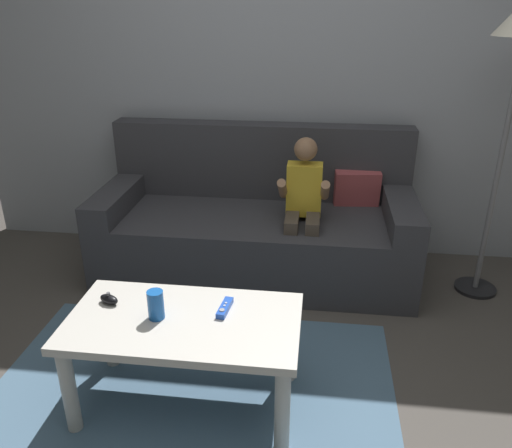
{
  "coord_description": "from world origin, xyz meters",
  "views": [
    {
      "loc": [
        0.24,
        -1.52,
        1.62
      ],
      "look_at": [
        -0.05,
        0.79,
        0.59
      ],
      "focal_mm": 35.99,
      "sensor_mm": 36.0,
      "label": 1
    }
  ],
  "objects_px": {
    "nunchuk_black": "(109,299)",
    "soda_can": "(156,305)",
    "person_seated_on_couch": "(303,206)",
    "game_remote_blue_near_edge": "(225,308)",
    "couch": "(257,226)",
    "coffee_table": "(184,334)"
  },
  "relations": [
    {
      "from": "person_seated_on_couch",
      "to": "game_remote_blue_near_edge",
      "type": "height_order",
      "value": "person_seated_on_couch"
    },
    {
      "from": "game_remote_blue_near_edge",
      "to": "person_seated_on_couch",
      "type": "bearing_deg",
      "value": 74.17
    },
    {
      "from": "soda_can",
      "to": "person_seated_on_couch",
      "type": "bearing_deg",
      "value": 63.12
    },
    {
      "from": "game_remote_blue_near_edge",
      "to": "nunchuk_black",
      "type": "distance_m",
      "value": 0.5
    },
    {
      "from": "person_seated_on_couch",
      "to": "soda_can",
      "type": "distance_m",
      "value": 1.2
    },
    {
      "from": "person_seated_on_couch",
      "to": "soda_can",
      "type": "bearing_deg",
      "value": -116.88
    },
    {
      "from": "person_seated_on_couch",
      "to": "soda_can",
      "type": "xyz_separation_m",
      "value": [
        -0.54,
        -1.07,
        -0.03
      ]
    },
    {
      "from": "coffee_table",
      "to": "game_remote_blue_near_edge",
      "type": "distance_m",
      "value": 0.2
    },
    {
      "from": "nunchuk_black",
      "to": "soda_can",
      "type": "distance_m",
      "value": 0.25
    },
    {
      "from": "person_seated_on_couch",
      "to": "nunchuk_black",
      "type": "distance_m",
      "value": 1.26
    },
    {
      "from": "couch",
      "to": "coffee_table",
      "type": "relative_size",
      "value": 2.02
    },
    {
      "from": "nunchuk_black",
      "to": "person_seated_on_couch",
      "type": "bearing_deg",
      "value": 52.07
    },
    {
      "from": "game_remote_blue_near_edge",
      "to": "soda_can",
      "type": "relative_size",
      "value": 1.17
    },
    {
      "from": "couch",
      "to": "coffee_table",
      "type": "bearing_deg",
      "value": -96.79
    },
    {
      "from": "couch",
      "to": "nunchuk_black",
      "type": "xyz_separation_m",
      "value": [
        -0.49,
        -1.18,
        0.15
      ]
    },
    {
      "from": "game_remote_blue_near_edge",
      "to": "soda_can",
      "type": "bearing_deg",
      "value": -161.96
    },
    {
      "from": "soda_can",
      "to": "nunchuk_black",
      "type": "bearing_deg",
      "value": 161.44
    },
    {
      "from": "nunchuk_black",
      "to": "soda_can",
      "type": "height_order",
      "value": "soda_can"
    },
    {
      "from": "soda_can",
      "to": "coffee_table",
      "type": "bearing_deg",
      "value": 2.71
    },
    {
      "from": "game_remote_blue_near_edge",
      "to": "nunchuk_black",
      "type": "xyz_separation_m",
      "value": [
        -0.5,
        -0.01,
        0.01
      ]
    },
    {
      "from": "coffee_table",
      "to": "game_remote_blue_near_edge",
      "type": "bearing_deg",
      "value": 27.32
    },
    {
      "from": "soda_can",
      "to": "couch",
      "type": "bearing_deg",
      "value": 78.46
    }
  ]
}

